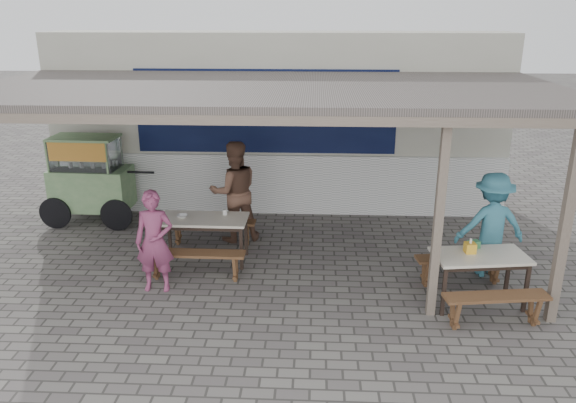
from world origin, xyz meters
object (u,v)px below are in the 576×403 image
at_px(tissue_box, 470,248).
at_px(bench_left_street, 195,259).
at_px(bench_right_wall, 461,264).
at_px(donation_box, 474,244).
at_px(patron_right_table, 491,225).
at_px(condiment_jar, 225,212).
at_px(patron_street_side, 155,241).
at_px(patron_wall_side, 234,192).
at_px(bench_left_wall, 212,227).
at_px(table_right, 480,260).
at_px(vendor_cart, 90,177).
at_px(condiment_bowl, 182,216).
at_px(table_left, 203,223).
at_px(bench_right_street, 496,303).

bearing_deg(tissue_box, bench_left_street, 172.88).
bearing_deg(bench_right_wall, donation_box, -91.32).
distance_m(patron_right_table, condiment_jar, 4.15).
relative_size(patron_street_side, patron_wall_side, 0.84).
distance_m(bench_left_street, patron_right_table, 4.50).
bearing_deg(donation_box, bench_left_wall, 157.44).
distance_m(patron_street_side, patron_wall_side, 2.14).
height_order(table_right, donation_box, donation_box).
relative_size(bench_left_street, vendor_cart, 0.71).
xyz_separation_m(bench_left_street, condiment_bowl, (-0.33, 0.68, 0.43)).
height_order(table_left, patron_street_side, patron_street_side).
height_order(bench_right_street, patron_street_side, patron_street_side).
relative_size(tissue_box, donation_box, 0.88).
relative_size(bench_left_wall, patron_street_side, 1.00).
height_order(bench_left_street, donation_box, donation_box).
xyz_separation_m(bench_left_wall, vendor_cart, (-2.49, 1.01, 0.57)).
bearing_deg(table_right, donation_box, 92.11).
xyz_separation_m(bench_left_wall, patron_right_table, (4.44, -0.92, 0.48)).
distance_m(bench_right_street, condiment_jar, 4.30).
distance_m(patron_wall_side, donation_box, 4.11).
distance_m(vendor_cart, patron_right_table, 7.19).
bearing_deg(patron_wall_side, bench_right_street, 124.88).
xyz_separation_m(table_left, tissue_box, (3.91, -1.15, 0.15)).
xyz_separation_m(patron_right_table, tissue_box, (-0.54, -0.90, 0.00)).
distance_m(bench_right_wall, patron_right_table, 0.79).
distance_m(bench_right_wall, condiment_jar, 3.75).
bearing_deg(patron_street_side, bench_right_wall, 1.94).
relative_size(bench_left_wall, bench_right_street, 1.09).
xyz_separation_m(condiment_jar, condiment_bowl, (-0.66, -0.16, -0.02)).
xyz_separation_m(bench_left_wall, patron_street_side, (-0.51, -1.67, 0.42)).
bearing_deg(donation_box, vendor_cart, 157.64).
distance_m(bench_right_wall, patron_street_side, 4.50).
bearing_deg(bench_left_street, bench_right_street, -14.75).
relative_size(table_left, bench_right_wall, 1.03).
xyz_separation_m(donation_box, condiment_jar, (-3.67, 1.17, -0.01)).
relative_size(patron_right_table, tissue_box, 11.65).
distance_m(patron_street_side, condiment_bowl, 1.03).
distance_m(bench_left_street, patron_street_side, 0.73).
relative_size(vendor_cart, condiment_jar, 25.58).
bearing_deg(table_left, bench_left_street, -90.00).
relative_size(patron_wall_side, donation_box, 11.31).
relative_size(bench_left_street, donation_box, 9.54).
height_order(bench_right_street, bench_right_wall, same).
bearing_deg(condiment_bowl, table_right, -15.72).
xyz_separation_m(table_right, tissue_box, (-0.13, 0.06, 0.15)).
relative_size(table_right, tissue_box, 9.52).
bearing_deg(tissue_box, patron_wall_side, 149.30).
bearing_deg(bench_left_wall, table_right, -24.38).
bearing_deg(condiment_jar, vendor_cart, 151.92).
height_order(bench_left_wall, condiment_bowl, condiment_bowl).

